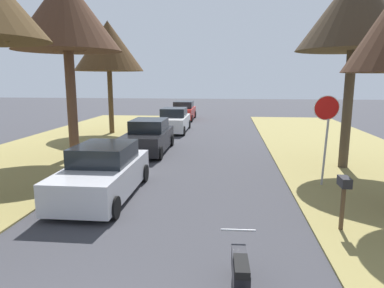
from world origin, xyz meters
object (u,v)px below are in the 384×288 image
(street_tree_left_far, at_px, (108,46))
(parked_sedan_black, at_px, (149,137))
(curbside_mailbox, at_px, (344,188))
(street_tree_left_mid_b, at_px, (66,14))
(street_tree_right_mid_b, at_px, (356,10))
(parked_sedan_white, at_px, (174,121))
(parked_sedan_silver, at_px, (103,173))
(stop_sign_far, at_px, (326,121))
(parked_sedan_red, at_px, (183,111))
(parked_motorcycle, at_px, (240,276))

(street_tree_left_far, distance_m, parked_sedan_black, 8.07)
(parked_sedan_black, xyz_separation_m, curbside_mailbox, (6.55, -8.41, 0.33))
(street_tree_left_mid_b, distance_m, curbside_mailbox, 12.72)
(street_tree_right_mid_b, bearing_deg, parked_sedan_white, 132.54)
(street_tree_right_mid_b, xyz_separation_m, curbside_mailbox, (-1.92, -6.09, -4.96))
(street_tree_right_mid_b, distance_m, parked_sedan_silver, 10.74)
(parked_sedan_white, bearing_deg, curbside_mailbox, -67.13)
(street_tree_left_far, relative_size, parked_sedan_white, 1.59)
(street_tree_right_mid_b, distance_m, curbside_mailbox, 8.09)
(parked_sedan_silver, bearing_deg, street_tree_right_mid_b, 27.10)
(street_tree_left_mid_b, relative_size, parked_sedan_silver, 1.75)
(stop_sign_far, height_order, parked_sedan_red, stop_sign_far)
(street_tree_left_mid_b, relative_size, parked_sedan_red, 1.75)
(stop_sign_far, distance_m, street_tree_left_far, 15.15)
(street_tree_left_far, distance_m, parked_sedan_silver, 13.39)
(street_tree_right_mid_b, bearing_deg, parked_sedan_black, 164.73)
(street_tree_left_far, distance_m, parked_sedan_white, 6.31)
(street_tree_left_far, bearing_deg, parked_sedan_black, -55.23)
(street_tree_left_mid_b, distance_m, parked_motorcycle, 13.22)
(curbside_mailbox, bearing_deg, parked_sedan_silver, 164.03)
(street_tree_left_far, relative_size, parked_motorcycle, 3.42)
(street_tree_left_mid_b, xyz_separation_m, street_tree_left_far, (-0.71, 7.08, -0.68))
(parked_sedan_silver, distance_m, parked_sedan_black, 6.57)
(street_tree_left_mid_b, relative_size, street_tree_left_far, 1.10)
(street_tree_left_far, bearing_deg, parked_sedan_silver, -72.11)
(parked_sedan_black, bearing_deg, parked_sedan_red, 90.41)
(parked_sedan_white, distance_m, parked_sedan_red, 7.00)
(stop_sign_far, xyz_separation_m, street_tree_left_far, (-10.71, 10.19, 3.33))
(parked_sedan_silver, bearing_deg, parked_sedan_black, 91.22)
(parked_sedan_red, bearing_deg, street_tree_right_mid_b, -61.91)
(parked_sedan_silver, xyz_separation_m, parked_sedan_black, (-0.14, 6.57, 0.00))
(parked_sedan_white, distance_m, curbside_mailbox, 16.44)
(parked_sedan_red, relative_size, curbside_mailbox, 3.48)
(street_tree_right_mid_b, xyz_separation_m, parked_motorcycle, (-4.35, -9.02, -5.53))
(parked_sedan_silver, xyz_separation_m, parked_sedan_white, (0.02, 13.31, 0.00))
(parked_sedan_silver, xyz_separation_m, curbside_mailbox, (6.41, -1.83, 0.33))
(stop_sign_far, height_order, parked_motorcycle, stop_sign_far)
(parked_sedan_silver, relative_size, parked_sedan_red, 1.00)
(parked_sedan_silver, height_order, parked_motorcycle, parked_sedan_silver)
(stop_sign_far, relative_size, parked_sedan_black, 0.67)
(street_tree_left_mid_b, distance_m, parked_sedan_red, 16.68)
(stop_sign_far, xyz_separation_m, parked_sedan_black, (-7.01, 4.86, -1.46))
(parked_motorcycle, bearing_deg, parked_sedan_red, 99.54)
(parked_sedan_silver, height_order, curbside_mailbox, parked_sedan_silver)
(parked_sedan_red, distance_m, parked_motorcycle, 25.42)
(parked_sedan_silver, distance_m, parked_motorcycle, 6.20)
(parked_sedan_black, relative_size, curbside_mailbox, 3.48)
(parked_sedan_black, xyz_separation_m, parked_motorcycle, (4.11, -11.33, -0.24))
(parked_sedan_silver, relative_size, parked_sedan_black, 1.00)
(curbside_mailbox, bearing_deg, street_tree_left_mid_b, 145.10)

